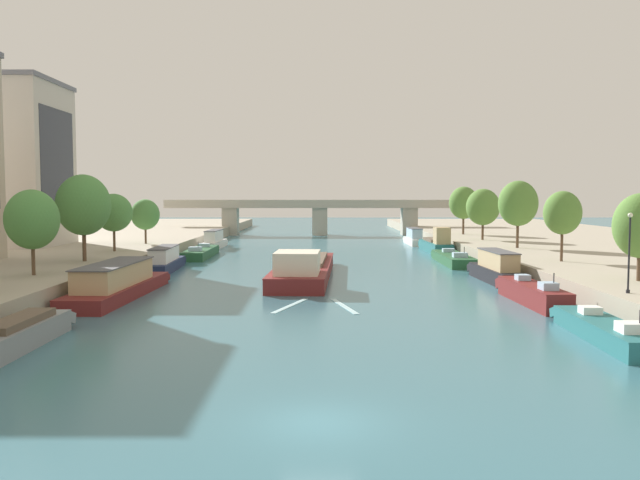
% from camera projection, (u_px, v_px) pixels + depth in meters
% --- Properties ---
extents(ground_plane, '(400.00, 400.00, 0.00)m').
position_uv_depth(ground_plane, '(319.00, 423.00, 20.95)').
color(ground_plane, '#386B7A').
extents(quay_left, '(36.00, 170.00, 1.66)m').
position_uv_depth(quay_left, '(23.00, 251.00, 75.79)').
color(quay_left, '#A89E89').
rests_on(quay_left, ground).
extents(quay_right, '(36.00, 170.00, 1.66)m').
position_uv_depth(quay_right, '(617.00, 252.00, 75.74)').
color(quay_right, '#A89E89').
rests_on(quay_right, ground).
extents(barge_midriver, '(5.68, 23.39, 2.98)m').
position_uv_depth(barge_midriver, '(304.00, 268.00, 57.66)').
color(barge_midriver, maroon).
rests_on(barge_midriver, ground).
extents(wake_behind_barge, '(5.59, 6.03, 0.03)m').
position_uv_depth(wake_behind_barge, '(317.00, 306.00, 43.11)').
color(wake_behind_barge, '#AAD6E0').
rests_on(wake_behind_barge, ground).
extents(moored_boat_left_second, '(1.92, 11.42, 2.88)m').
position_uv_depth(moored_boat_left_second, '(6.00, 336.00, 29.95)').
color(moored_boat_left_second, gray).
rests_on(moored_boat_left_second, ground).
extents(moored_boat_left_lone, '(3.69, 16.29, 2.59)m').
position_uv_depth(moored_boat_left_lone, '(118.00, 283.00, 46.64)').
color(moored_boat_left_lone, maroon).
rests_on(moored_boat_left_lone, ground).
extents(moored_boat_left_downstream, '(2.50, 11.88, 2.41)m').
position_uv_depth(moored_boat_left_downstream, '(166.00, 261.00, 63.44)').
color(moored_boat_left_downstream, '#1E284C').
rests_on(moored_boat_left_downstream, ground).
extents(moored_boat_left_far, '(2.74, 13.16, 2.13)m').
position_uv_depth(moored_boat_left_far, '(201.00, 252.00, 77.79)').
color(moored_boat_left_far, '#235633').
rests_on(moored_boat_left_far, ground).
extents(moored_boat_left_gap_after, '(2.18, 10.69, 2.57)m').
position_uv_depth(moored_boat_left_gap_after, '(215.00, 240.00, 91.11)').
color(moored_boat_left_gap_after, silver).
rests_on(moored_boat_left_gap_after, ground).
extents(moored_boat_right_upstream, '(2.31, 10.60, 2.10)m').
position_uv_depth(moored_boat_right_upstream, '(605.00, 330.00, 32.96)').
color(moored_boat_right_upstream, '#23666B').
rests_on(moored_boat_right_upstream, ground).
extents(moored_boat_right_end, '(2.18, 10.46, 2.46)m').
position_uv_depth(moored_boat_right_end, '(532.00, 293.00, 44.16)').
color(moored_boat_right_end, maroon).
rests_on(moored_boat_right_end, ground).
extents(moored_boat_right_far, '(2.39, 11.00, 2.73)m').
position_uv_depth(moored_boat_right_far, '(497.00, 269.00, 55.14)').
color(moored_boat_right_far, black).
rests_on(moored_boat_right_far, ground).
extents(moored_boat_right_second, '(2.79, 13.38, 2.12)m').
position_uv_depth(moored_boat_right_second, '(453.00, 258.00, 70.45)').
color(moored_boat_right_second, '#235633').
rests_on(moored_boat_right_second, ground).
extents(moored_boat_right_lone, '(2.70, 12.14, 3.42)m').
position_uv_depth(moored_boat_right_lone, '(437.00, 244.00, 84.16)').
color(moored_boat_right_lone, '#23666B').
rests_on(moored_boat_right_lone, ground).
extents(moored_boat_right_gap_after, '(2.02, 10.08, 2.54)m').
position_uv_depth(moored_boat_right_gap_after, '(414.00, 238.00, 97.62)').
color(moored_boat_right_gap_after, silver).
rests_on(moored_boat_right_gap_after, ground).
extents(tree_left_distant, '(3.75, 3.75, 6.12)m').
position_uv_depth(tree_left_distant, '(33.00, 220.00, 46.16)').
color(tree_left_distant, brown).
rests_on(tree_left_distant, quay_left).
extents(tree_left_nearest, '(4.62, 4.62, 7.51)m').
position_uv_depth(tree_left_nearest, '(84.00, 205.00, 55.94)').
color(tree_left_nearest, brown).
rests_on(tree_left_nearest, quay_left).
extents(tree_left_end_of_row, '(3.76, 3.76, 5.88)m').
position_uv_depth(tree_left_end_of_row, '(114.00, 213.00, 66.10)').
color(tree_left_end_of_row, brown).
rests_on(tree_left_end_of_row, quay_left).
extents(tree_left_past_mid, '(3.36, 3.36, 5.27)m').
position_uv_depth(tree_left_past_mid, '(146.00, 215.00, 76.79)').
color(tree_left_past_mid, brown).
rests_on(tree_left_past_mid, quay_left).
extents(tree_right_by_lamp, '(3.22, 3.22, 6.09)m').
position_uv_depth(tree_right_by_lamp, '(563.00, 213.00, 55.90)').
color(tree_right_by_lamp, brown).
rests_on(tree_right_by_lamp, quay_right).
extents(tree_right_third, '(4.24, 4.24, 7.32)m').
position_uv_depth(tree_right_third, '(519.00, 203.00, 70.42)').
color(tree_right_third, brown).
rests_on(tree_right_third, quay_right).
extents(tree_right_distant, '(4.29, 4.29, 6.57)m').
position_uv_depth(tree_right_distant, '(483.00, 207.00, 83.33)').
color(tree_right_distant, brown).
rests_on(tree_right_distant, quay_right).
extents(tree_right_far, '(4.25, 4.25, 7.03)m').
position_uv_depth(tree_right_far, '(464.00, 203.00, 95.29)').
color(tree_right_far, brown).
rests_on(tree_right_far, quay_right).
extents(lamppost_right_bank, '(0.28, 0.28, 4.69)m').
position_uv_depth(lamppost_right_bank, '(630.00, 249.00, 37.62)').
color(lamppost_right_bank, black).
rests_on(lamppost_right_bank, quay_right).
extents(building_left_far_end, '(11.66, 11.84, 18.69)m').
position_uv_depth(building_left_far_end, '(8.00, 163.00, 73.44)').
color(building_left_far_end, '#BCB2A8').
rests_on(building_left_far_end, quay_left).
extents(bridge_far, '(57.46, 4.40, 6.58)m').
position_uv_depth(bridge_far, '(320.00, 213.00, 121.36)').
color(bridge_far, '#ADA899').
rests_on(bridge_far, ground).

